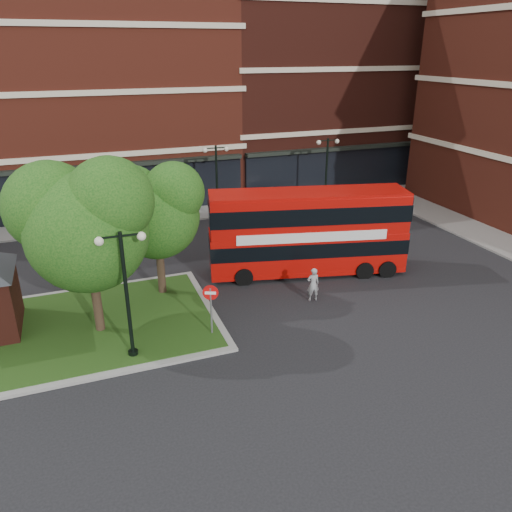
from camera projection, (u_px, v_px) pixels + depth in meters
name	position (u px, v px, depth m)	size (l,w,h in m)	color
ground	(272.00, 333.00, 20.27)	(120.00, 120.00, 0.00)	black
pavement_far	(182.00, 214.00, 34.51)	(44.00, 3.00, 0.12)	slate
terrace_far_left	(44.00, 104.00, 35.74)	(26.00, 12.00, 14.00)	maroon
terrace_far_right	(319.00, 82.00, 42.44)	(18.00, 12.00, 16.00)	#471911
traffic_island	(62.00, 331.00, 20.26)	(12.60, 7.60, 0.15)	gray
tree_island_west	(83.00, 220.00, 18.52)	(5.40, 4.71, 7.21)	#2D2116
tree_island_east	(154.00, 207.00, 21.86)	(4.46, 3.90, 6.29)	#2D2116
lamp_island	(126.00, 290.00, 17.58)	(1.72, 0.36, 5.00)	black
lamp_far_left	(217.00, 179.00, 32.36)	(1.72, 0.36, 5.00)	black
lamp_far_right	(326.00, 170.00, 34.94)	(1.72, 0.36, 5.00)	black
bus	(308.00, 227.00, 24.86)	(10.06, 4.41, 3.75)	#B00B07
woman	(313.00, 284.00, 22.61)	(0.58, 0.38, 1.60)	gray
car_silver	(126.00, 222.00, 31.27)	(1.49, 3.71, 1.26)	#ADB1B5
car_white	(277.00, 198.00, 36.07)	(1.41, 4.04, 1.33)	silver
no_entry_sign	(211.00, 300.00, 19.46)	(0.59, 0.28, 2.25)	slate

